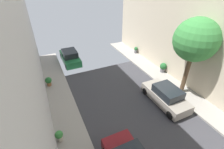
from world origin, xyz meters
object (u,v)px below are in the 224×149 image
object	(u,v)px
potted_plant_0	(136,50)
potted_plant_1	(49,81)
street_tree_1	(196,40)
potted_plant_2	(59,136)
potted_plant_3	(163,67)
parked_car_right_3	(166,96)
parked_car_left_3	(70,57)

from	to	relation	value
potted_plant_0	potted_plant_1	world-z (taller)	potted_plant_1
street_tree_1	potted_plant_2	xyz separation A→B (m)	(-10.72, -0.53, -4.32)
potted_plant_3	potted_plant_1	bearing A→B (deg)	167.33
street_tree_1	potted_plant_3	distance (m)	5.46
potted_plant_2	potted_plant_3	size ratio (longest dim) A/B	0.77
potted_plant_1	potted_plant_2	bearing A→B (deg)	-91.10
parked_car_right_3	potted_plant_3	world-z (taller)	parked_car_right_3
potted_plant_0	street_tree_1	bearing A→B (deg)	-94.80
parked_car_right_3	potted_plant_1	distance (m)	10.51
potted_plant_1	potted_plant_2	xyz separation A→B (m)	(-0.13, -6.49, -0.04)
parked_car_right_3	potted_plant_3	bearing A→B (deg)	52.16
potted_plant_2	potted_plant_3	world-z (taller)	potted_plant_3
street_tree_1	potted_plant_1	size ratio (longest dim) A/B	7.55
street_tree_1	potted_plant_3	xyz separation A→B (m)	(0.73, 3.42, -4.19)
parked_car_left_3	parked_car_right_3	xyz separation A→B (m)	(5.40, -10.46, 0.00)
street_tree_1	potted_plant_3	world-z (taller)	street_tree_1
parked_car_left_3	potted_plant_1	distance (m)	5.00
parked_car_right_3	potted_plant_0	bearing A→B (deg)	71.95
street_tree_1	parked_car_right_3	bearing A→B (deg)	-169.00
parked_car_left_3	parked_car_right_3	world-z (taller)	same
parked_car_right_3	potted_plant_1	xyz separation A→B (m)	(-8.33, 6.41, -0.09)
parked_car_right_3	potted_plant_3	size ratio (longest dim) A/B	4.10
potted_plant_3	potted_plant_2	bearing A→B (deg)	-160.98
parked_car_left_3	potted_plant_1	size ratio (longest dim) A/B	4.91
potted_plant_2	parked_car_left_3	bearing A→B (deg)	73.85
parked_car_left_3	potted_plant_0	distance (m)	8.50
potted_plant_1	parked_car_right_3	bearing A→B (deg)	-37.57
potted_plant_1	potted_plant_2	distance (m)	6.49
potted_plant_1	parked_car_left_3	bearing A→B (deg)	54.15
parked_car_left_3	potted_plant_3	distance (m)	10.68
potted_plant_0	potted_plant_2	size ratio (longest dim) A/B	1.07
parked_car_right_3	street_tree_1	distance (m)	4.79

